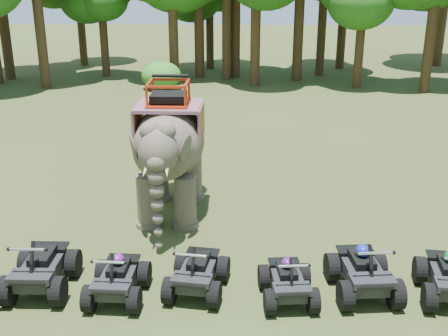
{
  "coord_description": "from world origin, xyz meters",
  "views": [
    {
      "loc": [
        0.43,
        -12.16,
        6.8
      ],
      "look_at": [
        0.0,
        1.2,
        1.9
      ],
      "focal_mm": 45.0,
      "sensor_mm": 36.0,
      "label": 1
    }
  ],
  "objects_px": {
    "atv_4": "(364,266)",
    "atv_3": "(288,276)",
    "atv_1": "(117,273)",
    "atv_0": "(40,262)",
    "elephant": "(170,148)",
    "atv_2": "(197,267)"
  },
  "relations": [
    {
      "from": "elephant",
      "to": "atv_2",
      "type": "xyz_separation_m",
      "value": [
        1.06,
        -4.16,
        -1.33
      ]
    },
    {
      "from": "elephant",
      "to": "atv_2",
      "type": "height_order",
      "value": "elephant"
    },
    {
      "from": "elephant",
      "to": "atv_3",
      "type": "relative_size",
      "value": 3.02
    },
    {
      "from": "atv_1",
      "to": "atv_3",
      "type": "relative_size",
      "value": 1.05
    },
    {
      "from": "elephant",
      "to": "atv_4",
      "type": "xyz_separation_m",
      "value": [
        4.66,
        -4.11,
        -1.27
      ]
    },
    {
      "from": "atv_0",
      "to": "atv_2",
      "type": "distance_m",
      "value": 3.42
    },
    {
      "from": "atv_0",
      "to": "elephant",
      "type": "bearing_deg",
      "value": 60.14
    },
    {
      "from": "atv_1",
      "to": "atv_2",
      "type": "xyz_separation_m",
      "value": [
        1.69,
        0.3,
        0.01
      ]
    },
    {
      "from": "atv_1",
      "to": "atv_4",
      "type": "distance_m",
      "value": 5.3
    },
    {
      "from": "elephant",
      "to": "atv_3",
      "type": "bearing_deg",
      "value": -55.22
    },
    {
      "from": "atv_1",
      "to": "atv_3",
      "type": "distance_m",
      "value": 3.64
    },
    {
      "from": "atv_3",
      "to": "atv_4",
      "type": "bearing_deg",
      "value": 5.24
    },
    {
      "from": "atv_2",
      "to": "atv_4",
      "type": "xyz_separation_m",
      "value": [
        3.6,
        0.05,
        0.06
      ]
    },
    {
      "from": "elephant",
      "to": "atv_1",
      "type": "distance_m",
      "value": 4.7
    },
    {
      "from": "atv_4",
      "to": "atv_3",
      "type": "bearing_deg",
      "value": -174.92
    },
    {
      "from": "atv_0",
      "to": "atv_1",
      "type": "relative_size",
      "value": 1.13
    },
    {
      "from": "atv_2",
      "to": "atv_4",
      "type": "bearing_deg",
      "value": 8.87
    },
    {
      "from": "atv_1",
      "to": "atv_3",
      "type": "xyz_separation_m",
      "value": [
        3.64,
        0.04,
        -0.03
      ]
    },
    {
      "from": "atv_3",
      "to": "atv_2",
      "type": "bearing_deg",
      "value": 167.1
    },
    {
      "from": "atv_4",
      "to": "atv_0",
      "type": "bearing_deg",
      "value": 175.13
    },
    {
      "from": "atv_0",
      "to": "atv_3",
      "type": "distance_m",
      "value": 5.38
    },
    {
      "from": "elephant",
      "to": "atv_4",
      "type": "bearing_deg",
      "value": -40.92
    }
  ]
}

